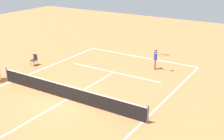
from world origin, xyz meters
TOP-DOWN VIEW (x-y plane):
  - ground_plane at (0.00, 0.00)m, footprint 60.00×60.00m
  - court_lines at (0.00, 0.00)m, footprint 10.77×20.73m
  - tennis_net at (0.00, 0.00)m, footprint 11.37×0.10m
  - player_serving at (-2.51, -8.02)m, footprint 1.33×0.45m
  - tennis_ball at (-0.73, -5.03)m, footprint 0.07×0.07m
  - courtside_chair_mid at (6.53, -3.54)m, footprint 0.44×0.46m

SIDE VIEW (x-z plane):
  - ground_plane at x=0.00m, z-range 0.00..0.00m
  - court_lines at x=0.00m, z-range 0.00..0.01m
  - tennis_ball at x=-0.73m, z-range 0.00..0.07m
  - tennis_net at x=0.00m, z-range -0.04..1.03m
  - courtside_chair_mid at x=6.53m, z-range 0.06..1.01m
  - player_serving at x=-2.51m, z-range 0.17..1.93m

